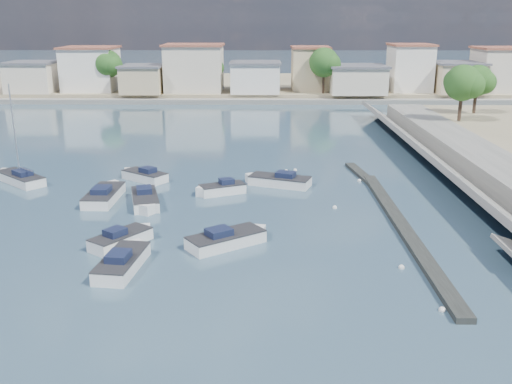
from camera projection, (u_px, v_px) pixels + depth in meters
ground at (285, 141)px, 68.68m from camera, size 400.00×400.00×0.00m
breakwater at (393, 214)px, 42.45m from camera, size 2.00×31.02×0.35m
far_shore_land at (275, 86)px, 118.19m from camera, size 160.00×40.00×1.40m
far_shore_quay at (278, 101)px, 98.20m from camera, size 160.00×2.50×0.80m
far_town at (337, 72)px, 102.44m from camera, size 113.01×12.80×8.35m
shore_trees at (330, 68)px, 93.67m from camera, size 74.56×38.32×7.92m
motorboat_a at (124, 262)px, 33.71m from camera, size 2.53×5.61×1.48m
motorboat_b at (124, 239)px, 37.18m from camera, size 3.83×4.37×1.48m
motorboat_c at (277, 181)px, 50.36m from camera, size 5.95×3.78×1.48m
motorboat_d at (220, 190)px, 47.81m from camera, size 4.18×2.94×1.48m
motorboat_e at (105, 195)px, 46.45m from camera, size 2.33×6.18×1.48m
motorboat_f at (143, 176)px, 51.97m from camera, size 4.56×4.01×1.48m
motorboat_g at (145, 201)px, 44.94m from camera, size 3.14×5.69×1.48m
motorboat_h at (230, 239)px, 37.12m from camera, size 5.33×4.58×1.48m
sailboat at (19, 178)px, 51.20m from camera, size 5.59×5.23×9.00m
mooring_buoys at (341, 206)px, 44.75m from camera, size 7.10×27.94×0.36m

